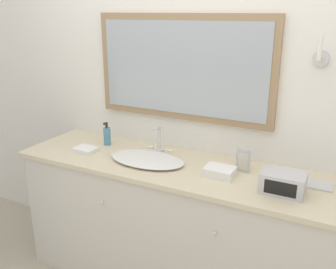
{
  "coord_description": "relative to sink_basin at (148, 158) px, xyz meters",
  "views": [
    {
      "loc": [
        0.97,
        -1.68,
        1.86
      ],
      "look_at": [
        -0.06,
        0.32,
        1.11
      ],
      "focal_mm": 40.0,
      "sensor_mm": 36.0,
      "label": 1
    }
  ],
  "objects": [
    {
      "name": "wall_back",
      "position": [
        0.2,
        0.36,
        0.36
      ],
      "size": [
        8.0,
        0.18,
        2.55
      ],
      "color": "white",
      "rests_on": "ground_plane"
    },
    {
      "name": "vanity_counter",
      "position": [
        0.2,
        0.02,
        -0.47
      ],
      "size": [
        2.19,
        0.62,
        0.91
      ],
      "color": "beige",
      "rests_on": "ground_plane"
    },
    {
      "name": "sink_basin",
      "position": [
        0.0,
        0.0,
        0.0
      ],
      "size": [
        0.52,
        0.36,
        0.2
      ],
      "color": "white",
      "rests_on": "vanity_counter"
    },
    {
      "name": "soap_bottle",
      "position": [
        -0.43,
        0.14,
        0.05
      ],
      "size": [
        0.05,
        0.05,
        0.17
      ],
      "color": "teal",
      "rests_on": "vanity_counter"
    },
    {
      "name": "appliance_box",
      "position": [
        0.88,
        -0.05,
        0.04
      ],
      "size": [
        0.23,
        0.16,
        0.12
      ],
      "color": "#BCBCC1",
      "rests_on": "vanity_counter"
    },
    {
      "name": "picture_frame",
      "position": [
        0.61,
        0.12,
        0.05
      ],
      "size": [
        0.08,
        0.01,
        0.15
      ],
      "color": "#B2B2B7",
      "rests_on": "vanity_counter"
    },
    {
      "name": "hand_towel_near_sink",
      "position": [
        -0.47,
        -0.05,
        -0.0
      ],
      "size": [
        0.15,
        0.12,
        0.03
      ],
      "color": "white",
      "rests_on": "vanity_counter"
    },
    {
      "name": "hand_towel_far_corner",
      "position": [
        0.5,
        -0.0,
        0.01
      ],
      "size": [
        0.18,
        0.14,
        0.05
      ],
      "color": "white",
      "rests_on": "vanity_counter"
    },
    {
      "name": "metal_tray",
      "position": [
        1.05,
        0.13,
        -0.01
      ],
      "size": [
        0.16,
        0.12,
        0.01
      ],
      "color": "silver",
      "rests_on": "vanity_counter"
    }
  ]
}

